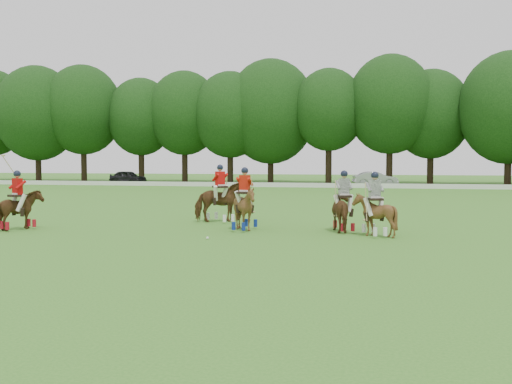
% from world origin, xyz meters
% --- Properties ---
extents(ground, '(180.00, 180.00, 0.00)m').
position_xyz_m(ground, '(0.00, 0.00, 0.00)').
color(ground, '#347521').
rests_on(ground, ground).
extents(tree_line, '(117.98, 14.32, 14.75)m').
position_xyz_m(tree_line, '(0.26, 48.05, 8.23)').
color(tree_line, black).
rests_on(tree_line, ground).
extents(boundary_rail, '(120.00, 0.10, 0.44)m').
position_xyz_m(boundary_rail, '(0.00, 38.00, 0.22)').
color(boundary_rail, white).
rests_on(boundary_rail, ground).
extents(car_left, '(4.62, 2.73, 1.47)m').
position_xyz_m(car_left, '(-21.82, 42.50, 0.74)').
color(car_left, black).
rests_on(car_left, ground).
extents(car_mid, '(4.69, 2.53, 1.47)m').
position_xyz_m(car_mid, '(5.21, 42.50, 0.73)').
color(car_mid, '#9A9B9F').
rests_on(car_mid, ground).
extents(polo_red_a, '(1.40, 1.91, 2.74)m').
position_xyz_m(polo_red_a, '(-7.03, 2.13, 0.78)').
color(polo_red_a, '#4F2D15').
rests_on(polo_red_a, ground).
extents(polo_red_b, '(2.19, 2.22, 2.40)m').
position_xyz_m(polo_red_b, '(-0.52, 6.37, 0.87)').
color(polo_red_b, '#4F2D15').
rests_on(polo_red_b, ground).
extents(polo_red_c, '(1.50, 1.63, 2.31)m').
position_xyz_m(polo_red_c, '(1.16, 3.85, 0.83)').
color(polo_red_c, '#4F2D15').
rests_on(polo_red_c, ground).
extents(polo_stripe_a, '(1.33, 1.92, 2.20)m').
position_xyz_m(polo_stripe_a, '(4.72, 4.31, 0.79)').
color(polo_stripe_a, '#4F2D15').
rests_on(polo_stripe_a, ground).
extents(polo_stripe_b, '(1.59, 1.67, 2.18)m').
position_xyz_m(polo_stripe_b, '(5.82, 3.27, 0.77)').
color(polo_stripe_b, '#4F2D15').
rests_on(polo_stripe_b, ground).
extents(polo_ball, '(0.09, 0.09, 0.09)m').
position_xyz_m(polo_ball, '(0.54, 1.27, 0.04)').
color(polo_ball, white).
rests_on(polo_ball, ground).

